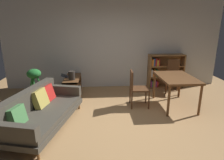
{
  "coord_description": "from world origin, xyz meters",
  "views": [
    {
      "loc": [
        -0.51,
        -3.41,
        2.01
      ],
      "look_at": [
        -0.21,
        0.62,
        0.82
      ],
      "focal_mm": 30.84,
      "sensor_mm": 36.0,
      "label": 1
    }
  ],
  "objects_px": {
    "fabric_couch": "(40,110)",
    "open_laptop": "(69,76)",
    "dining_table": "(176,80)",
    "desk_speaker": "(72,75)",
    "bookshelf": "(163,71)",
    "media_console": "(73,86)",
    "dining_chair_near": "(136,87)",
    "potted_floor_plant": "(35,80)",
    "dining_chair_far": "(173,75)"
  },
  "relations": [
    {
      "from": "fabric_couch",
      "to": "open_laptop",
      "type": "relative_size",
      "value": 5.31
    },
    {
      "from": "dining_table",
      "to": "desk_speaker",
      "type": "bearing_deg",
      "value": 163.75
    },
    {
      "from": "fabric_couch",
      "to": "bookshelf",
      "type": "bearing_deg",
      "value": 35.53
    },
    {
      "from": "media_console",
      "to": "desk_speaker",
      "type": "height_order",
      "value": "desk_speaker"
    },
    {
      "from": "open_laptop",
      "to": "dining_chair_near",
      "type": "distance_m",
      "value": 2.03
    },
    {
      "from": "open_laptop",
      "to": "dining_chair_near",
      "type": "height_order",
      "value": "dining_chair_near"
    },
    {
      "from": "potted_floor_plant",
      "to": "dining_chair_near",
      "type": "bearing_deg",
      "value": -16.41
    },
    {
      "from": "fabric_couch",
      "to": "bookshelf",
      "type": "relative_size",
      "value": 1.93
    },
    {
      "from": "potted_floor_plant",
      "to": "dining_chair_far",
      "type": "xyz_separation_m",
      "value": [
        3.98,
        0.18,
        0.03
      ]
    },
    {
      "from": "fabric_couch",
      "to": "potted_floor_plant",
      "type": "height_order",
      "value": "potted_floor_plant"
    },
    {
      "from": "open_laptop",
      "to": "bookshelf",
      "type": "height_order",
      "value": "bookshelf"
    },
    {
      "from": "media_console",
      "to": "bookshelf",
      "type": "bearing_deg",
      "value": 11.34
    },
    {
      "from": "fabric_couch",
      "to": "desk_speaker",
      "type": "bearing_deg",
      "value": 73.97
    },
    {
      "from": "fabric_couch",
      "to": "dining_chair_far",
      "type": "xyz_separation_m",
      "value": [
        3.4,
        1.82,
        0.18
      ]
    },
    {
      "from": "dining_table",
      "to": "dining_chair_far",
      "type": "xyz_separation_m",
      "value": [
        0.34,
        1.03,
        -0.14
      ]
    },
    {
      "from": "dining_table",
      "to": "bookshelf",
      "type": "distance_m",
      "value": 1.56
    },
    {
      "from": "media_console",
      "to": "dining_chair_far",
      "type": "height_order",
      "value": "dining_chair_far"
    },
    {
      "from": "fabric_couch",
      "to": "media_console",
      "type": "distance_m",
      "value": 1.81
    },
    {
      "from": "dining_chair_near",
      "to": "open_laptop",
      "type": "bearing_deg",
      "value": 151.24
    },
    {
      "from": "open_laptop",
      "to": "dining_table",
      "type": "distance_m",
      "value": 2.93
    },
    {
      "from": "bookshelf",
      "to": "open_laptop",
      "type": "bearing_deg",
      "value": -170.14
    },
    {
      "from": "fabric_couch",
      "to": "potted_floor_plant",
      "type": "xyz_separation_m",
      "value": [
        -0.58,
        1.63,
        0.15
      ]
    },
    {
      "from": "media_console",
      "to": "desk_speaker",
      "type": "relative_size",
      "value": 4.59
    },
    {
      "from": "media_console",
      "to": "dining_chair_near",
      "type": "distance_m",
      "value": 1.93
    },
    {
      "from": "open_laptop",
      "to": "desk_speaker",
      "type": "distance_m",
      "value": 0.31
    },
    {
      "from": "fabric_couch",
      "to": "open_laptop",
      "type": "xyz_separation_m",
      "value": [
        0.32,
        1.82,
        0.19
      ]
    },
    {
      "from": "open_laptop",
      "to": "dining_chair_near",
      "type": "bearing_deg",
      "value": -28.76
    },
    {
      "from": "media_console",
      "to": "dining_chair_near",
      "type": "bearing_deg",
      "value": -28.72
    },
    {
      "from": "media_console",
      "to": "desk_speaker",
      "type": "bearing_deg",
      "value": -84.59
    },
    {
      "from": "potted_floor_plant",
      "to": "open_laptop",
      "type": "bearing_deg",
      "value": 11.7
    },
    {
      "from": "fabric_couch",
      "to": "desk_speaker",
      "type": "distance_m",
      "value": 1.64
    },
    {
      "from": "open_laptop",
      "to": "media_console",
      "type": "bearing_deg",
      "value": -29.35
    },
    {
      "from": "dining_chair_far",
      "to": "bookshelf",
      "type": "bearing_deg",
      "value": 105.23
    },
    {
      "from": "fabric_couch",
      "to": "media_console",
      "type": "xyz_separation_m",
      "value": [
        0.43,
        1.76,
        -0.1
      ]
    },
    {
      "from": "desk_speaker",
      "to": "bookshelf",
      "type": "xyz_separation_m",
      "value": [
        2.82,
        0.78,
        -0.11
      ]
    },
    {
      "from": "media_console",
      "to": "potted_floor_plant",
      "type": "xyz_separation_m",
      "value": [
        -1.01,
        -0.13,
        0.24
      ]
    },
    {
      "from": "fabric_couch",
      "to": "potted_floor_plant",
      "type": "distance_m",
      "value": 1.74
    },
    {
      "from": "dining_chair_far",
      "to": "media_console",
      "type": "bearing_deg",
      "value": -178.93
    },
    {
      "from": "open_laptop",
      "to": "potted_floor_plant",
      "type": "height_order",
      "value": "potted_floor_plant"
    },
    {
      "from": "dining_chair_near",
      "to": "potted_floor_plant",
      "type": "bearing_deg",
      "value": 163.59
    },
    {
      "from": "fabric_couch",
      "to": "bookshelf",
      "type": "distance_m",
      "value": 4.01
    },
    {
      "from": "potted_floor_plant",
      "to": "bookshelf",
      "type": "bearing_deg",
      "value": 10.29
    },
    {
      "from": "dining_chair_near",
      "to": "desk_speaker",
      "type": "bearing_deg",
      "value": 156.88
    },
    {
      "from": "dining_table",
      "to": "dining_chair_far",
      "type": "bearing_deg",
      "value": 71.85
    },
    {
      "from": "dining_table",
      "to": "potted_floor_plant",
      "type": "bearing_deg",
      "value": 166.93
    },
    {
      "from": "open_laptop",
      "to": "potted_floor_plant",
      "type": "xyz_separation_m",
      "value": [
        -0.9,
        -0.19,
        -0.04
      ]
    },
    {
      "from": "dining_chair_far",
      "to": "desk_speaker",
      "type": "bearing_deg",
      "value": -174.84
    },
    {
      "from": "bookshelf",
      "to": "dining_chair_near",
      "type": "bearing_deg",
      "value": -127.93
    },
    {
      "from": "open_laptop",
      "to": "dining_table",
      "type": "relative_size",
      "value": 0.34
    },
    {
      "from": "dining_chair_near",
      "to": "bookshelf",
      "type": "distance_m",
      "value": 1.89
    }
  ]
}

